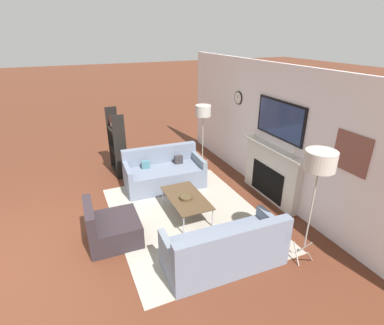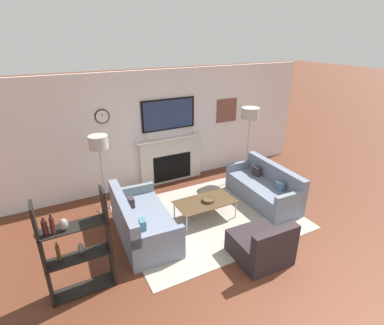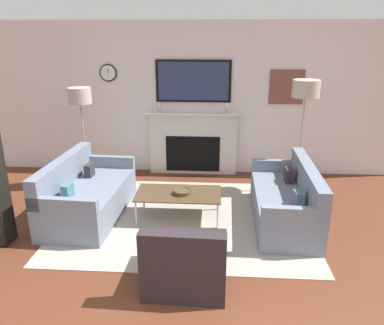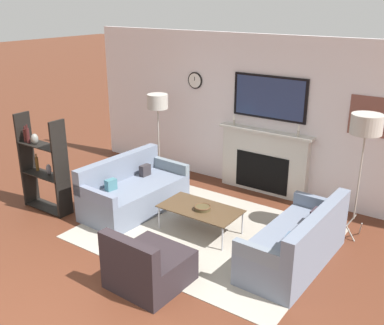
{
  "view_description": "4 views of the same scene",
  "coord_description": "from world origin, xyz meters",
  "px_view_note": "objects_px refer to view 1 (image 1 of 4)",
  "views": [
    {
      "loc": [
        4.4,
        1.05,
        3.24
      ],
      "look_at": [
        -0.17,
        3.07,
        1.03
      ],
      "focal_mm": 28.0,
      "sensor_mm": 36.0,
      "label": 1
    },
    {
      "loc": [
        -2.68,
        -1.47,
        3.42
      ],
      "look_at": [
        -0.05,
        3.56,
        0.96
      ],
      "focal_mm": 28.0,
      "sensor_mm": 36.0,
      "label": 2
    },
    {
      "loc": [
        0.4,
        -1.82,
        2.47
      ],
      "look_at": [
        0.08,
        3.22,
        0.73
      ],
      "focal_mm": 35.0,
      "sensor_mm": 36.0,
      "label": 3
    },
    {
      "loc": [
        3.17,
        -1.96,
        3.24
      ],
      "look_at": [
        -0.32,
        3.04,
        1.0
      ],
      "focal_mm": 42.0,
      "sensor_mm": 36.0,
      "label": 4
    }
  ],
  "objects_px": {
    "coffee_table": "(186,198)",
    "armchair": "(111,228)",
    "floor_lamp_left": "(203,112)",
    "shelf_unit": "(117,143)",
    "couch_left": "(164,173)",
    "couch_right": "(225,250)",
    "decorative_bowl": "(186,197)",
    "floor_lamp_right": "(320,162)"
  },
  "relations": [
    {
      "from": "armchair",
      "to": "couch_right",
      "type": "bearing_deg",
      "value": 48.61
    },
    {
      "from": "armchair",
      "to": "shelf_unit",
      "type": "bearing_deg",
      "value": 166.3
    },
    {
      "from": "decorative_bowl",
      "to": "shelf_unit",
      "type": "distance_m",
      "value": 2.66
    },
    {
      "from": "couch_left",
      "to": "armchair",
      "type": "relative_size",
      "value": 2.06
    },
    {
      "from": "couch_left",
      "to": "floor_lamp_left",
      "type": "height_order",
      "value": "floor_lamp_left"
    },
    {
      "from": "armchair",
      "to": "floor_lamp_right",
      "type": "height_order",
      "value": "floor_lamp_right"
    },
    {
      "from": "couch_right",
      "to": "armchair",
      "type": "height_order",
      "value": "couch_right"
    },
    {
      "from": "floor_lamp_right",
      "to": "floor_lamp_left",
      "type": "bearing_deg",
      "value": 180.0
    },
    {
      "from": "couch_left",
      "to": "floor_lamp_left",
      "type": "relative_size",
      "value": 1.06
    },
    {
      "from": "floor_lamp_right",
      "to": "decorative_bowl",
      "type": "bearing_deg",
      "value": -147.18
    },
    {
      "from": "shelf_unit",
      "to": "floor_lamp_right",
      "type": "bearing_deg",
      "value": 23.96
    },
    {
      "from": "couch_left",
      "to": "coffee_table",
      "type": "height_order",
      "value": "couch_left"
    },
    {
      "from": "floor_lamp_right",
      "to": "coffee_table",
      "type": "bearing_deg",
      "value": -148.48
    },
    {
      "from": "couch_left",
      "to": "coffee_table",
      "type": "relative_size",
      "value": 1.5
    },
    {
      "from": "coffee_table",
      "to": "decorative_bowl",
      "type": "distance_m",
      "value": 0.08
    },
    {
      "from": "couch_left",
      "to": "coffee_table",
      "type": "xyz_separation_m",
      "value": [
        1.31,
        0.0,
        0.07
      ]
    },
    {
      "from": "coffee_table",
      "to": "floor_lamp_left",
      "type": "bearing_deg",
      "value": 145.82
    },
    {
      "from": "couch_left",
      "to": "shelf_unit",
      "type": "bearing_deg",
      "value": -146.15
    },
    {
      "from": "couch_right",
      "to": "coffee_table",
      "type": "relative_size",
      "value": 1.54
    },
    {
      "from": "floor_lamp_right",
      "to": "couch_right",
      "type": "bearing_deg",
      "value": -108.37
    },
    {
      "from": "coffee_table",
      "to": "armchair",
      "type": "bearing_deg",
      "value": -81.32
    },
    {
      "from": "couch_right",
      "to": "floor_lamp_left",
      "type": "relative_size",
      "value": 1.08
    },
    {
      "from": "couch_left",
      "to": "floor_lamp_right",
      "type": "distance_m",
      "value": 3.64
    },
    {
      "from": "coffee_table",
      "to": "shelf_unit",
      "type": "height_order",
      "value": "shelf_unit"
    },
    {
      "from": "floor_lamp_left",
      "to": "shelf_unit",
      "type": "height_order",
      "value": "floor_lamp_left"
    },
    {
      "from": "shelf_unit",
      "to": "armchair",
      "type": "bearing_deg",
      "value": -13.7
    },
    {
      "from": "armchair",
      "to": "floor_lamp_right",
      "type": "bearing_deg",
      "value": 57.49
    },
    {
      "from": "coffee_table",
      "to": "floor_lamp_left",
      "type": "distance_m",
      "value": 2.34
    },
    {
      "from": "couch_right",
      "to": "coffee_table",
      "type": "xyz_separation_m",
      "value": [
        -1.49,
        0.0,
        0.07
      ]
    },
    {
      "from": "floor_lamp_right",
      "to": "couch_left",
      "type": "bearing_deg",
      "value": -160.15
    },
    {
      "from": "decorative_bowl",
      "to": "shelf_unit",
      "type": "height_order",
      "value": "shelf_unit"
    },
    {
      "from": "coffee_table",
      "to": "floor_lamp_right",
      "type": "bearing_deg",
      "value": 31.52
    },
    {
      "from": "couch_right",
      "to": "floor_lamp_right",
      "type": "bearing_deg",
      "value": 71.63
    },
    {
      "from": "couch_left",
      "to": "coffee_table",
      "type": "distance_m",
      "value": 1.31
    },
    {
      "from": "coffee_table",
      "to": "couch_left",
      "type": "bearing_deg",
      "value": -179.97
    },
    {
      "from": "armchair",
      "to": "shelf_unit",
      "type": "xyz_separation_m",
      "value": [
        -2.7,
        0.66,
        0.51
      ]
    },
    {
      "from": "armchair",
      "to": "floor_lamp_left",
      "type": "distance_m",
      "value": 3.45
    },
    {
      "from": "couch_left",
      "to": "couch_right",
      "type": "bearing_deg",
      "value": -0.07
    },
    {
      "from": "decorative_bowl",
      "to": "shelf_unit",
      "type": "bearing_deg",
      "value": -163.27
    },
    {
      "from": "floor_lamp_right",
      "to": "shelf_unit",
      "type": "height_order",
      "value": "floor_lamp_right"
    },
    {
      "from": "coffee_table",
      "to": "floor_lamp_left",
      "type": "height_order",
      "value": "floor_lamp_left"
    },
    {
      "from": "decorative_bowl",
      "to": "shelf_unit",
      "type": "relative_size",
      "value": 0.16
    }
  ]
}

